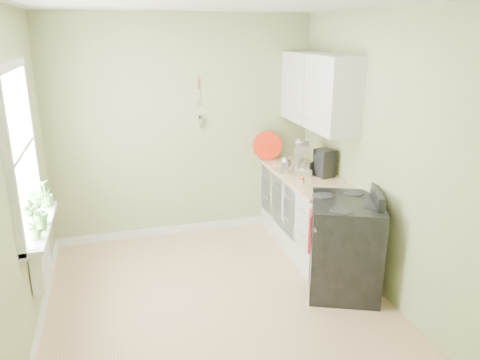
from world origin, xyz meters
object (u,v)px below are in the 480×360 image
object	(u,v)px
stove	(345,245)
coffee_maker	(324,164)
stand_mixer	(303,159)
kettle	(284,165)

from	to	relation	value
stove	coffee_maker	size ratio (longest dim) A/B	3.40
stove	coffee_maker	xyz separation A→B (m)	(0.16, 0.88, 0.58)
stand_mixer	kettle	world-z (taller)	stand_mixer
stove	stand_mixer	distance (m)	1.22
stove	stand_mixer	world-z (taller)	stand_mixer
stand_mixer	coffee_maker	xyz separation A→B (m)	(0.18, -0.18, -0.02)
stand_mixer	kettle	bearing A→B (deg)	167.24
stand_mixer	stove	bearing A→B (deg)	-88.80
coffee_maker	stove	bearing A→B (deg)	-100.32
stove	coffee_maker	bearing A→B (deg)	79.68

